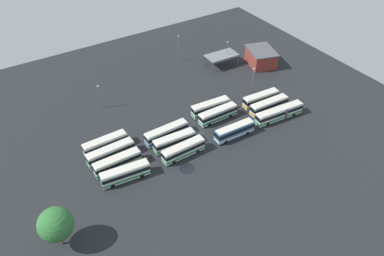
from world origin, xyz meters
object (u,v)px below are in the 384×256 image
object	(u,v)px
bus_row3_slot0	(105,144)
bus_row3_slot2	(117,163)
lamp_post_by_building	(179,48)
bus_row2_slot3	(183,150)
tree_northeast	(55,225)
bus_row0_slot2	(269,105)
bus_row1_slot3	(234,131)
lamp_post_far_corner	(100,96)
lamp_post_near_entrance	(253,79)
lamp_post_mid_lot	(227,52)
bus_row2_slot2	(174,141)
maintenance_shelter	(221,55)
bus_row0_slot1	(261,99)
bus_row0_slot3	(279,113)
bus_row3_slot3	(125,174)
depot_building	(261,57)
bus_row2_slot1	(166,133)
bus_row1_slot1	(218,114)
bus_row3_slot1	(111,153)
bus_row1_slot0	(211,107)

from	to	relation	value
bus_row3_slot0	bus_row3_slot2	bearing A→B (deg)	88.70
lamp_post_by_building	bus_row2_slot3	bearing A→B (deg)	60.40
bus_row3_slot0	tree_northeast	world-z (taller)	tree_northeast
bus_row0_slot2	bus_row1_slot3	xyz separation A→B (m)	(15.02, 3.75, -0.00)
bus_row2_slot3	lamp_post_far_corner	world-z (taller)	lamp_post_far_corner
lamp_post_near_entrance	lamp_post_mid_lot	size ratio (longest dim) A/B	1.03
bus_row2_slot2	maintenance_shelter	distance (m)	43.40
bus_row0_slot1	lamp_post_mid_lot	world-z (taller)	lamp_post_mid_lot
bus_row3_slot2	lamp_post_near_entrance	world-z (taller)	lamp_post_near_entrance
bus_row2_slot3	maintenance_shelter	xyz separation A→B (m)	(-33.75, -31.00, 1.77)
bus_row2_slot2	lamp_post_near_entrance	bearing A→B (deg)	-164.76
bus_row0_slot3	bus_row1_slot3	distance (m)	15.05
bus_row1_slot3	lamp_post_mid_lot	bearing A→B (deg)	-123.25
bus_row3_slot3	lamp_post_by_building	xyz separation A→B (m)	(-38.59, -40.56, 3.21)
bus_row3_slot0	lamp_post_near_entrance	world-z (taller)	lamp_post_near_entrance
maintenance_shelter	lamp_post_mid_lot	distance (m)	2.15
lamp_post_far_corner	lamp_post_mid_lot	world-z (taller)	lamp_post_mid_lot
bus_row3_slot3	depot_building	bearing A→B (deg)	-158.37
bus_row3_slot3	maintenance_shelter	size ratio (longest dim) A/B	1.07
bus_row0_slot2	bus_row2_slot1	size ratio (longest dim) A/B	1.00
bus_row0_slot1	lamp_post_by_building	distance (m)	35.13
bus_row1_slot1	bus_row1_slot3	world-z (taller)	same
bus_row0_slot3	bus_row3_slot3	world-z (taller)	same
bus_row3_slot1	depot_building	size ratio (longest dim) A/B	0.96
bus_row1_slot1	depot_building	bearing A→B (deg)	-150.13
bus_row3_slot1	maintenance_shelter	distance (m)	54.08
bus_row1_slot0	bus_row2_slot1	xyz separation A→B (m)	(15.94, 3.09, 0.00)
bus_row0_slot1	bus_row2_slot3	xyz separation A→B (m)	(30.24, 6.63, 0.00)
bus_row3_slot3	tree_northeast	world-z (taller)	tree_northeast
bus_row3_slot1	lamp_post_near_entrance	bearing A→B (deg)	-174.95
bus_row3_slot0	bus_row1_slot0	bearing A→B (deg)	177.53
lamp_post_far_corner	bus_row3_slot3	bearing A→B (deg)	78.59
bus_row0_slot3	bus_row2_slot2	xyz separation A→B (m)	(30.22, -5.43, -0.00)
maintenance_shelter	tree_northeast	distance (m)	77.87
lamp_post_far_corner	bus_row3_slot0	bearing A→B (deg)	71.48
bus_row0_slot2	bus_row3_slot3	size ratio (longest dim) A/B	1.03
bus_row0_slot3	bus_row2_slot2	bearing A→B (deg)	-10.19
bus_row1_slot1	depot_building	xyz separation A→B (m)	(-29.75, -17.08, 0.81)
bus_row2_slot3	bus_row1_slot0	bearing A→B (deg)	-144.84
bus_row1_slot1	bus_row2_slot3	world-z (taller)	same
depot_building	lamp_post_near_entrance	size ratio (longest dim) A/B	1.49
maintenance_shelter	tree_northeast	world-z (taller)	tree_northeast
bus_row0_slot2	bus_row2_slot1	xyz separation A→B (m)	(30.27, -5.10, 0.00)
bus_row3_slot3	lamp_post_mid_lot	bearing A→B (deg)	-149.22
bus_row2_slot1	lamp_post_far_corner	distance (m)	23.80
bus_row3_slot0	tree_northeast	xyz separation A→B (m)	(17.96, 21.04, 4.23)
bus_row2_slot1	bus_row3_slot3	world-z (taller)	same
bus_row2_slot2	bus_row0_slot3	bearing A→B (deg)	169.81
bus_row3_slot2	tree_northeast	distance (m)	22.59
bus_row3_slot1	lamp_post_by_building	bearing A→B (deg)	-140.13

